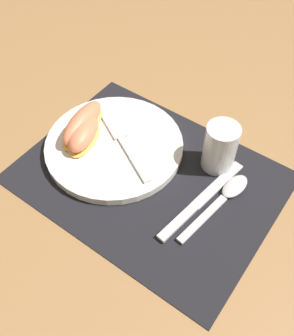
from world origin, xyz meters
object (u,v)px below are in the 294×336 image
at_px(spoon, 226,195).
at_px(citrus_wedge_1, 83,134).
at_px(plate, 114,146).
at_px(juice_glass, 220,149).
at_px(fork, 123,141).
at_px(citrus_wedge_0, 83,124).
at_px(knife, 200,201).

bearing_deg(spoon, citrus_wedge_1, -168.90).
bearing_deg(citrus_wedge_1, spoon, 11.10).
bearing_deg(citrus_wedge_1, plate, 27.88).
height_order(juice_glass, fork, juice_glass).
height_order(plate, citrus_wedge_0, citrus_wedge_0).
relative_size(plate, citrus_wedge_1, 2.36).
bearing_deg(knife, spoon, 51.39).
bearing_deg(juice_glass, spoon, -47.30).
distance_m(fork, citrus_wedge_1, 0.08).
height_order(plate, citrus_wedge_1, citrus_wedge_1).
distance_m(plate, knife, 0.21).
xyz_separation_m(knife, citrus_wedge_0, (-0.28, 0.00, 0.03)).
distance_m(spoon, citrus_wedge_0, 0.31).
relative_size(spoon, citrus_wedge_0, 1.39).
xyz_separation_m(juice_glass, fork, (-0.17, -0.07, -0.02)).
height_order(knife, fork, fork).
relative_size(plate, fork, 1.50).
height_order(citrus_wedge_0, citrus_wedge_1, citrus_wedge_0).
relative_size(juice_glass, citrus_wedge_1, 0.84).
bearing_deg(juice_glass, plate, -155.35).
bearing_deg(plate, citrus_wedge_0, -172.38).
bearing_deg(knife, fork, 173.07).
relative_size(knife, fork, 1.24).
xyz_separation_m(juice_glass, knife, (0.02, -0.10, -0.04)).
distance_m(knife, citrus_wedge_1, 0.26).
bearing_deg(juice_glass, citrus_wedge_0, -159.75).
xyz_separation_m(plate, spoon, (0.24, 0.03, -0.00)).
bearing_deg(juice_glass, citrus_wedge_1, -154.62).
distance_m(fork, citrus_wedge_0, 0.09).
bearing_deg(spoon, knife, -128.61).
distance_m(knife, fork, 0.20).
relative_size(fork, citrus_wedge_0, 1.34).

